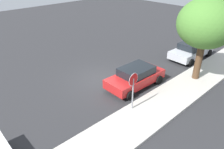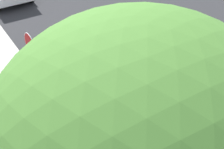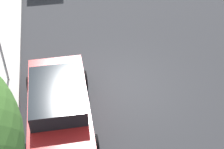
% 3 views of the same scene
% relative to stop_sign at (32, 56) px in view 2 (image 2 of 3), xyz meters
% --- Properties ---
extents(ground_plane, '(60.00, 60.00, 0.00)m').
position_rel_stop_sign_xyz_m(ground_plane, '(-1.12, -3.96, -1.68)').
color(ground_plane, '#2D2D30').
extents(sidewalk_curb, '(32.00, 2.55, 0.14)m').
position_rel_stop_sign_xyz_m(sidewalk_curb, '(-1.12, 0.89, -1.61)').
color(sidewalk_curb, beige).
rests_on(sidewalk_curb, ground_plane).
extents(stop_sign, '(0.76, 0.08, 2.44)m').
position_rel_stop_sign_xyz_m(stop_sign, '(0.00, 0.00, 0.00)').
color(stop_sign, gray).
rests_on(stop_sign, ground_plane).
extents(parked_car_red, '(4.35, 2.13, 1.44)m').
position_rel_stop_sign_xyz_m(parked_car_red, '(-2.22, -1.72, -0.93)').
color(parked_car_red, red).
rests_on(parked_car_red, ground_plane).
extents(street_tree_near_corner, '(3.86, 3.86, 5.83)m').
position_rel_stop_sign_xyz_m(street_tree_near_corner, '(-6.24, 0.68, 2.45)').
color(street_tree_near_corner, '#513823').
rests_on(street_tree_near_corner, ground_plane).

